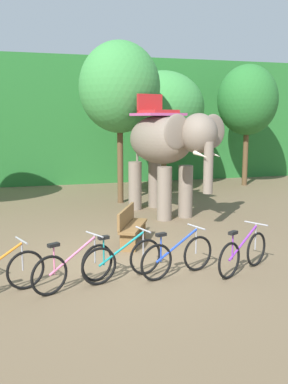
% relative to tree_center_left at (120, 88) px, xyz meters
% --- Properties ---
extents(ground_plane, '(80.00, 80.00, 0.00)m').
position_rel_tree_center_left_xyz_m(ground_plane, '(-1.43, -6.43, -4.07)').
color(ground_plane, brown).
extents(foliage_hedge, '(36.00, 6.00, 5.82)m').
position_rel_tree_center_left_xyz_m(foliage_hedge, '(-1.43, 7.87, -1.16)').
color(foliage_hedge, '#28702D').
rests_on(foliage_hedge, ground).
extents(tree_center_left, '(2.83, 2.83, 5.65)m').
position_rel_tree_center_left_xyz_m(tree_center_left, '(0.00, 0.00, 0.00)').
color(tree_center_left, brown).
rests_on(tree_center_left, ground).
extents(tree_left, '(2.08, 2.08, 4.01)m').
position_rel_tree_center_left_xyz_m(tree_left, '(2.42, 2.23, -1.09)').
color(tree_left, brown).
rests_on(tree_left, ground).
extents(tree_far_right, '(3.51, 3.51, 5.01)m').
position_rel_tree_center_left_xyz_m(tree_far_right, '(2.53, 2.76, -0.61)').
color(tree_far_right, brown).
rests_on(tree_far_right, ground).
extents(tree_center_right, '(2.67, 2.67, 5.38)m').
position_rel_tree_center_left_xyz_m(tree_center_right, '(6.40, 2.49, -0.26)').
color(tree_center_right, brown).
rests_on(tree_center_right, ground).
extents(elephant, '(2.51, 4.25, 3.78)m').
position_rel_tree_center_left_xyz_m(elephant, '(0.87, -2.39, -1.86)').
color(elephant, gray).
rests_on(elephant, ground).
extents(bike_pink, '(1.56, 0.83, 0.92)m').
position_rel_tree_center_left_xyz_m(bike_pink, '(-2.63, -7.61, -3.68)').
color(bike_pink, black).
rests_on(bike_pink, ground).
extents(bike_teal, '(1.66, 0.64, 0.92)m').
position_rel_tree_center_left_xyz_m(bike_teal, '(-1.70, -7.45, -3.68)').
color(bike_teal, black).
rests_on(bike_teal, ground).
extents(bike_blue, '(1.65, 0.66, 0.92)m').
position_rel_tree_center_left_xyz_m(bike_blue, '(-0.64, -7.54, -3.68)').
color(bike_blue, black).
rests_on(bike_blue, ground).
extents(bike_purple, '(1.51, 0.90, 0.92)m').
position_rel_tree_center_left_xyz_m(bike_purple, '(0.67, -7.71, -3.68)').
color(bike_purple, black).
rests_on(bike_purple, ground).
extents(wooden_bench, '(1.05, 1.52, 0.89)m').
position_rel_tree_center_left_xyz_m(wooden_bench, '(-0.97, -5.23, -3.59)').
color(wooden_bench, brown).
rests_on(wooden_bench, ground).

